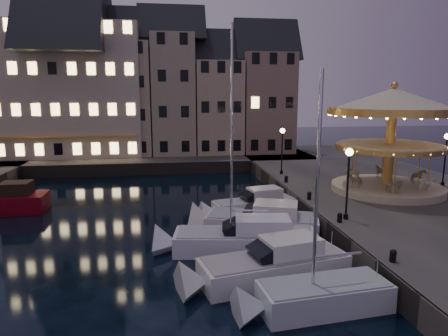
{
  "coord_description": "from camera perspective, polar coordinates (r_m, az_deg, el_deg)",
  "views": [
    {
      "loc": [
        -2.92,
        -20.14,
        8.49
      ],
      "look_at": [
        1.0,
        8.0,
        3.2
      ],
      "focal_mm": 32.0,
      "sensor_mm": 36.0,
      "label": 1
    }
  ],
  "objects": [
    {
      "name": "ground",
      "position": [
        22.05,
        0.3,
        -12.09
      ],
      "size": [
        160.0,
        160.0,
        0.0
      ],
      "primitive_type": "plane",
      "color": "black",
      "rests_on": "ground"
    },
    {
      "name": "quay_east",
      "position": [
        32.11,
        24.26,
        -4.54
      ],
      "size": [
        16.0,
        56.0,
        1.3
      ],
      "primitive_type": "cube",
      "color": "#474442",
      "rests_on": "ground"
    },
    {
      "name": "quay_north",
      "position": [
        49.04,
        -13.77,
        1.04
      ],
      "size": [
        44.0,
        12.0,
        1.3
      ],
      "primitive_type": "cube",
      "color": "#474442",
      "rests_on": "ground"
    },
    {
      "name": "quaywall_e",
      "position": [
        28.71,
        10.54,
        -5.48
      ],
      "size": [
        0.15,
        44.0,
        1.3
      ],
      "primitive_type": "cube",
      "color": "#47423A",
      "rests_on": "ground"
    },
    {
      "name": "quaywall_n",
      "position": [
        42.98,
        -11.9,
        -0.2
      ],
      "size": [
        48.0,
        0.15,
        1.3
      ],
      "primitive_type": "cube",
      "color": "#47423A",
      "rests_on": "ground"
    },
    {
      "name": "streetlamp_b",
      "position": [
        23.86,
        17.33,
        -0.74
      ],
      "size": [
        0.44,
        0.44,
        4.17
      ],
      "color": "black",
      "rests_on": "quay_east"
    },
    {
      "name": "streetlamp_c",
      "position": [
        36.37,
        8.31,
        3.37
      ],
      "size": [
        0.44,
        0.44,
        4.17
      ],
      "color": "black",
      "rests_on": "quay_east"
    },
    {
      "name": "streetlamp_d",
      "position": [
        35.65,
        29.11,
        2.0
      ],
      "size": [
        0.44,
        0.44,
        4.17
      ],
      "color": "black",
      "rests_on": "quay_east"
    },
    {
      "name": "bollard_a",
      "position": [
        19.17,
        22.99,
        -11.39
      ],
      "size": [
        0.3,
        0.3,
        0.57
      ],
      "color": "black",
      "rests_on": "quay_east"
    },
    {
      "name": "bollard_b",
      "position": [
        23.75,
        16.2,
        -6.74
      ],
      "size": [
        0.3,
        0.3,
        0.57
      ],
      "color": "black",
      "rests_on": "quay_east"
    },
    {
      "name": "bollard_c",
      "position": [
        28.21,
        12.08,
        -3.83
      ],
      "size": [
        0.3,
        0.3,
        0.57
      ],
      "color": "black",
      "rests_on": "quay_east"
    },
    {
      "name": "bollard_d",
      "position": [
        33.29,
        8.87,
        -1.53
      ],
      "size": [
        0.3,
        0.3,
        0.57
      ],
      "color": "black",
      "rests_on": "quay_east"
    },
    {
      "name": "townhouse_na",
      "position": [
        52.82,
        -26.55,
        8.67
      ],
      "size": [
        5.5,
        8.0,
        12.8
      ],
      "color": "gray",
      "rests_on": "quay_north"
    },
    {
      "name": "townhouse_nb",
      "position": [
        51.36,
        -20.75,
        9.63
      ],
      "size": [
        6.16,
        8.0,
        13.8
      ],
      "color": "slate",
      "rests_on": "quay_north"
    },
    {
      "name": "townhouse_nc",
      "position": [
        50.4,
        -13.96,
        10.57
      ],
      "size": [
        6.82,
        8.0,
        14.8
      ],
      "color": "tan",
      "rests_on": "quay_north"
    },
    {
      "name": "townhouse_nd",
      "position": [
        50.15,
        -7.31,
        11.36
      ],
      "size": [
        5.5,
        8.0,
        15.8
      ],
      "color": "tan",
      "rests_on": "quay_north"
    },
    {
      "name": "townhouse_ne",
      "position": [
        50.52,
        -0.99,
        9.73
      ],
      "size": [
        6.16,
        8.0,
        12.8
      ],
      "color": "tan",
      "rests_on": "quay_north"
    },
    {
      "name": "townhouse_nf",
      "position": [
        51.6,
        5.81,
        10.25
      ],
      "size": [
        6.82,
        8.0,
        13.8
      ],
      "color": "gray",
      "rests_on": "quay_north"
    },
    {
      "name": "hotel_corner",
      "position": [
        51.37,
        -20.81,
        11.31
      ],
      "size": [
        17.6,
        9.0,
        16.8
      ],
      "color": "beige",
      "rests_on": "quay_north"
    },
    {
      "name": "motorboat_a",
      "position": [
        16.92,
        12.33,
        -17.74
      ],
      "size": [
        6.32,
        2.58,
        10.4
      ],
      "color": "silver",
      "rests_on": "ground"
    },
    {
      "name": "motorboat_b",
      "position": [
        18.95,
        6.04,
        -13.98
      ],
      "size": [
        8.02,
        3.82,
        2.15
      ],
      "color": "silver",
      "rests_on": "ground"
    },
    {
      "name": "motorboat_c",
      "position": [
        22.03,
        2.01,
        -10.22
      ],
      "size": [
        8.83,
        3.45,
        11.66
      ],
      "color": "silver",
      "rests_on": "ground"
    },
    {
      "name": "motorboat_d",
      "position": [
        25.08,
        4.53,
        -7.72
      ],
      "size": [
        7.9,
        4.91,
        2.15
      ],
      "color": "silver",
      "rests_on": "ground"
    },
    {
      "name": "motorboat_e",
      "position": [
        28.25,
        3.7,
        -5.61
      ],
      "size": [
        7.03,
        3.34,
        2.15
      ],
      "color": "silver",
      "rests_on": "ground"
    },
    {
      "name": "carousel",
      "position": [
        31.62,
        22.86,
        6.31
      ],
      "size": [
        9.21,
        9.21,
        8.06
      ],
      "color": "#C1BA92",
      "rests_on": "quay_east"
    }
  ]
}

